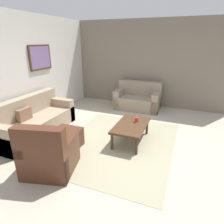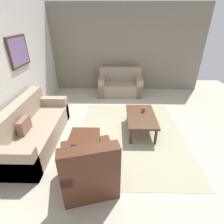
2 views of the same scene
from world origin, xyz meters
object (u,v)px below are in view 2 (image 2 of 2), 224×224
armchair_leather (90,172)px  cup (143,110)px  couch_loveseat (120,85)px  framed_artwork (19,51)px  ottoman (85,144)px  coffee_table (141,117)px  couch_main (31,130)px

armchair_leather → cup: armchair_leather is taller
couch_loveseat → framed_artwork: 3.23m
armchair_leather → ottoman: bearing=14.6°
coffee_table → cup: 0.22m
couch_main → couch_loveseat: 3.37m
cup → ottoman: bearing=127.3°
couch_main → framed_artwork: size_ratio=2.70×
coffee_table → framed_artwork: 3.10m
armchair_leather → coffee_table: (1.58, -0.98, 0.05)m
ottoman → framed_artwork: framed_artwork is taller
couch_loveseat → armchair_leather: bearing=172.0°
couch_main → armchair_leather: (-1.10, -1.37, 0.01)m
couch_main → couch_loveseat: same height
armchair_leather → cup: bearing=-30.8°
couch_loveseat → armchair_leather: 3.90m
couch_main → cup: bearing=-74.6°
couch_loveseat → cup: 2.17m
ottoman → framed_artwork: size_ratio=0.70×
couch_main → cup: (0.66, -2.42, 0.17)m
couch_loveseat → cup: bearing=-166.5°
cup → coffee_table: bearing=158.7°
couch_loveseat → ottoman: (-3.06, 0.75, -0.10)m
couch_loveseat → cup: couch_loveseat is taller
armchair_leather → ottoman: (0.80, 0.21, -0.11)m
ottoman → cup: size_ratio=5.12×
cup → framed_artwork: 3.10m
ottoman → cup: bearing=-52.7°
armchair_leather → couch_loveseat: bearing=-8.0°
coffee_table → framed_artwork: bearing=79.4°
couch_loveseat → ottoman: size_ratio=2.56×
ottoman → coffee_table: (0.78, -1.19, 0.16)m
couch_main → coffee_table: bearing=-78.4°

